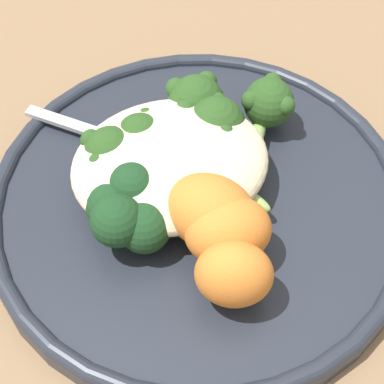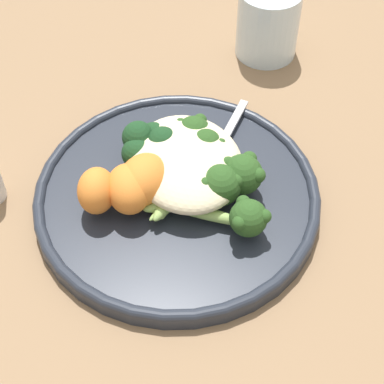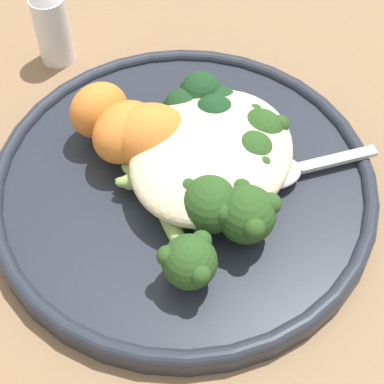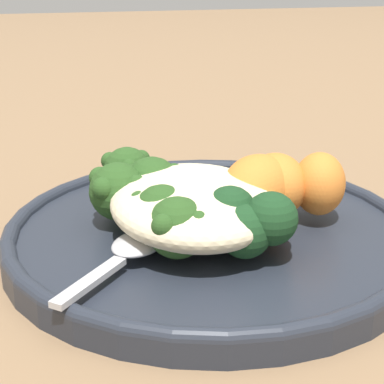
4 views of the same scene
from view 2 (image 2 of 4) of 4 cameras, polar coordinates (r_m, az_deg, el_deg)
The scene contains 16 objects.
ground_plane at distance 0.69m, azimuth -0.49°, elevation 0.31°, with size 4.00×4.00×0.00m, color #846647.
plate at distance 0.67m, azimuth -1.33°, elevation -0.37°, with size 0.30×0.30×0.02m.
quinoa_mound at distance 0.66m, azimuth -0.43°, elevation 2.43°, with size 0.14×0.12×0.04m, color beige.
broccoli_stalk_0 at distance 0.62m, azimuth 4.19°, elevation -2.21°, with size 0.08×0.10×0.04m.
broccoli_stalk_1 at distance 0.64m, azimuth 1.84°, elevation 0.35°, with size 0.04×0.10×0.04m.
broccoli_stalk_2 at distance 0.65m, azimuth 3.69°, elevation 1.24°, with size 0.04×0.13×0.04m.
broccoli_stalk_3 at distance 0.66m, azimuth 0.79°, elevation 1.54°, with size 0.07×0.10×0.03m.
broccoli_stalk_4 at distance 0.67m, azimuth 0.50°, elevation 2.93°, with size 0.10×0.10×0.04m.
broccoli_stalk_5 at distance 0.68m, azimuth -0.12°, elevation 4.46°, with size 0.11×0.09×0.04m.
broccoli_stalk_6 at distance 0.67m, azimuth -2.48°, elevation 2.75°, with size 0.09×0.04×0.03m.
sweet_potato_chunk_0 at distance 0.64m, azimuth -5.65°, elevation 0.28°, with size 0.06×0.04×0.05m, color orange.
sweet_potato_chunk_1 at distance 0.64m, azimuth -4.36°, elevation 1.10°, with size 0.06×0.05×0.05m, color orange.
sweet_potato_chunk_2 at distance 0.64m, azimuth -8.47°, elevation 0.12°, with size 0.05×0.04×0.05m, color orange.
kale_tuft at distance 0.68m, azimuth -3.82°, elevation 4.13°, with size 0.06×0.06×0.04m.
spoon at distance 0.70m, azimuth 2.54°, elevation 4.22°, with size 0.09×0.09×0.01m.
water_glass at distance 0.84m, azimuth 6.77°, elevation 14.76°, with size 0.08×0.08×0.09m, color silver.
Camera 2 is at (0.42, -0.13, 0.53)m, focal length 60.00 mm.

